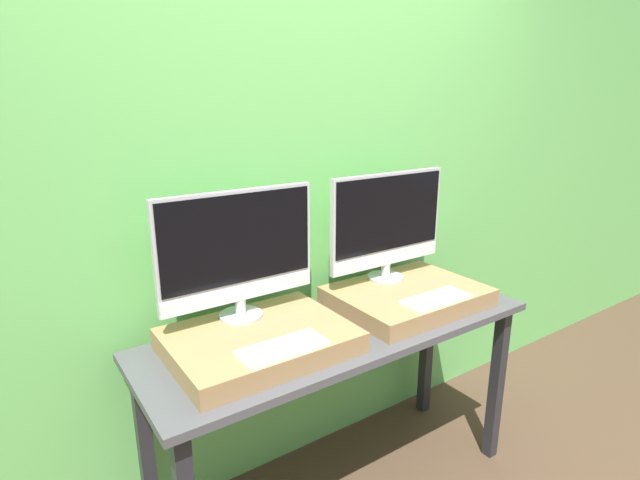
{
  "coord_description": "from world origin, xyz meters",
  "views": [
    {
      "loc": [
        -1.07,
        -1.14,
        1.64
      ],
      "look_at": [
        0.0,
        0.43,
        1.1
      ],
      "focal_mm": 28.0,
      "sensor_mm": 36.0,
      "label": 1
    }
  ],
  "objects_px": {
    "keyboard_left": "(282,347)",
    "monitor_left": "(238,251)",
    "keyboard_right": "(436,299)",
    "monitor_right": "(388,223)"
  },
  "relations": [
    {
      "from": "keyboard_left",
      "to": "monitor_left",
      "type": "bearing_deg",
      "value": 90.0
    },
    {
      "from": "monitor_right",
      "to": "keyboard_right",
      "type": "height_order",
      "value": "monitor_right"
    },
    {
      "from": "monitor_left",
      "to": "keyboard_left",
      "type": "xyz_separation_m",
      "value": [
        -0.0,
        -0.3,
        -0.25
      ]
    },
    {
      "from": "monitor_right",
      "to": "keyboard_right",
      "type": "xyz_separation_m",
      "value": [
        0.0,
        -0.3,
        -0.25
      ]
    },
    {
      "from": "monitor_left",
      "to": "keyboard_right",
      "type": "height_order",
      "value": "monitor_left"
    },
    {
      "from": "monitor_left",
      "to": "keyboard_left",
      "type": "distance_m",
      "value": 0.39
    },
    {
      "from": "monitor_right",
      "to": "keyboard_right",
      "type": "bearing_deg",
      "value": -90.0
    },
    {
      "from": "keyboard_left",
      "to": "keyboard_right",
      "type": "bearing_deg",
      "value": 0.0
    },
    {
      "from": "keyboard_left",
      "to": "keyboard_right",
      "type": "height_order",
      "value": "same"
    },
    {
      "from": "monitor_left",
      "to": "keyboard_right",
      "type": "relative_size",
      "value": 2.04
    }
  ]
}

